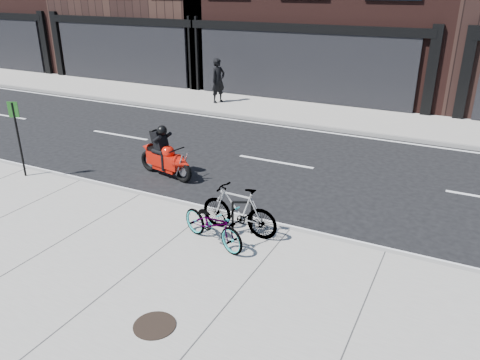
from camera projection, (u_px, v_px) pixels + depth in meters
The scene contains 10 objects.
ground at pixel (247, 185), 12.51m from camera, with size 120.00×120.00×0.00m, color black.
sidewalk_near at pixel (124, 281), 8.37m from camera, with size 60.00×6.00×0.13m, color gray.
sidewalk_far at pixel (331, 116), 18.87m from camera, with size 60.00×3.50×0.13m, color gray.
bike_rack at pixel (242, 215), 9.67m from camera, with size 0.41×0.22×0.74m.
bicycle_front at pixel (213, 224), 9.29m from camera, with size 0.59×1.69×0.89m, color gray.
bicycle_rear at pixel (239, 210), 9.66m from camera, with size 0.50×1.76×1.06m, color gray.
motorcycle at pixel (167, 157), 12.82m from camera, with size 1.95×0.76×1.47m.
pedestrian at pixel (218, 81), 20.40m from camera, with size 0.70×0.46×1.91m, color black.
manhole_cover at pixel (155, 325), 7.16m from camera, with size 0.66×0.66×0.01m, color black.
sign_post at pixel (18, 133), 12.32m from camera, with size 0.26×0.12×2.05m.
Camera 1 is at (5.01, -10.34, 4.96)m, focal length 35.00 mm.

